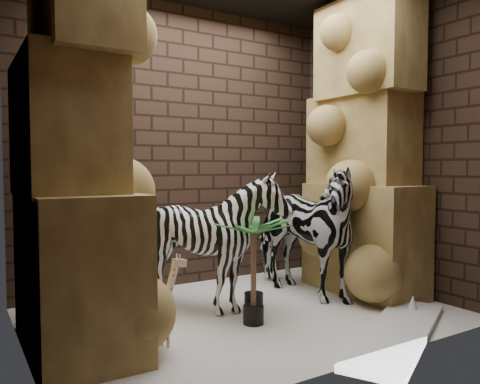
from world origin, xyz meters
TOP-DOWN VIEW (x-y plane):
  - floor at (0.00, 0.00)m, footprint 3.50×3.50m
  - wall_back at (0.00, 1.25)m, footprint 3.50×0.00m
  - wall_front at (0.00, -1.25)m, footprint 3.50×0.00m
  - wall_left at (-1.75, 0.00)m, footprint 0.00×3.00m
  - wall_right at (1.75, 0.00)m, footprint 0.00×3.00m
  - rock_pillar_left at (-1.40, 0.00)m, footprint 0.68×1.30m
  - rock_pillar_right at (1.42, 0.00)m, footprint 0.58×1.25m
  - zebra_right at (0.76, 0.21)m, footprint 0.81×1.34m
  - zebra_left at (-0.21, 0.20)m, footprint 1.15×1.36m
  - giraffe_toy at (-0.95, -0.34)m, footprint 0.36×0.21m
  - palm_front at (0.14, 0.08)m, footprint 0.36×0.36m
  - palm_back at (-0.08, -0.24)m, footprint 0.36×0.36m
  - surfboard at (0.70, -1.05)m, footprint 1.70×1.17m

SIDE VIEW (x-z plane):
  - floor at x=0.00m, z-range 0.00..0.00m
  - surfboard at x=0.70m, z-range 0.00..0.05m
  - giraffe_toy at x=-0.95m, z-range 0.00..0.66m
  - palm_front at x=0.14m, z-range 0.00..0.83m
  - palm_back at x=-0.08m, z-range 0.00..0.85m
  - zebra_left at x=-0.21m, z-range 0.00..1.13m
  - zebra_right at x=0.76m, z-range 0.00..1.52m
  - wall_back at x=0.00m, z-range -0.25..3.25m
  - wall_front at x=0.00m, z-range -0.25..3.25m
  - wall_left at x=-1.75m, z-range 0.00..3.00m
  - wall_right at x=1.75m, z-range 0.00..3.00m
  - rock_pillar_left at x=-1.40m, z-range 0.00..3.00m
  - rock_pillar_right at x=1.42m, z-range 0.00..3.00m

